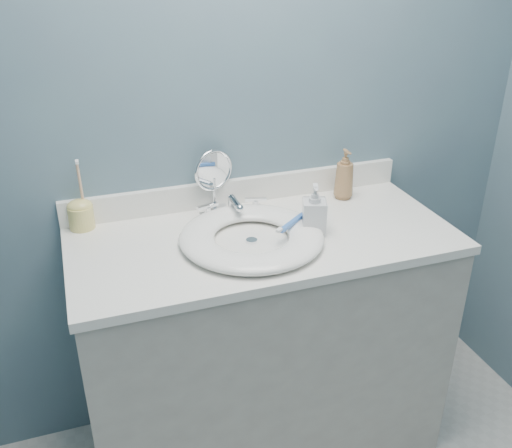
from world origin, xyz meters
name	(u,v)px	position (x,y,z in m)	size (l,w,h in m)	color
back_wall	(236,114)	(0.00, 1.25, 1.20)	(2.20, 0.02, 2.40)	slate
vanity_cabinet	(263,348)	(0.00, 0.97, 0.42)	(1.20, 0.55, 0.85)	#B0ADA1
countertop	(263,239)	(0.00, 0.97, 0.86)	(1.22, 0.57, 0.03)	white
backsplash	(239,191)	(0.00, 1.24, 0.93)	(1.22, 0.02, 0.09)	white
basin	(252,236)	(-0.05, 0.94, 0.90)	(0.45, 0.45, 0.04)	white
drain	(252,241)	(-0.05, 0.94, 0.88)	(0.04, 0.04, 0.01)	silver
faucet	(233,208)	(-0.05, 1.14, 0.91)	(0.25, 0.13, 0.07)	silver
makeup_mirror	(214,177)	(-0.09, 1.22, 1.00)	(0.14, 0.08, 0.22)	silver
soap_bottle_amber	(344,174)	(0.37, 1.16, 0.97)	(0.07, 0.07, 0.18)	#946B43
soap_bottle_clear	(314,209)	(0.16, 0.94, 0.96)	(0.07, 0.08, 0.16)	silver
toothbrush_holder	(81,213)	(-0.54, 1.21, 0.93)	(0.08, 0.08, 0.23)	#DDCD6E
toothbrush_lying	(292,223)	(0.08, 0.95, 0.92)	(0.15, 0.12, 0.02)	#3364B6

